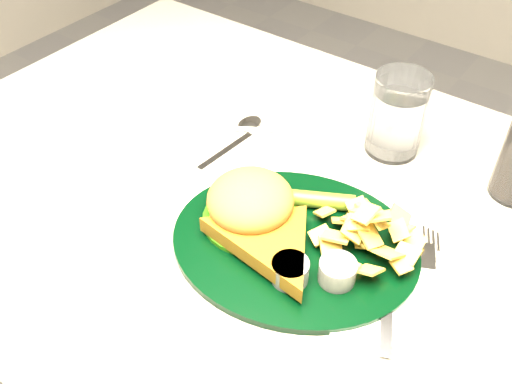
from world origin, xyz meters
TOP-DOWN VIEW (x-y plane):
  - table at (0.00, 0.00)m, footprint 1.20×0.80m
  - dinner_plate at (0.06, -0.06)m, footprint 0.39×0.35m
  - water_glass at (0.06, 0.20)m, footprint 0.08×0.08m
  - fork_napkin at (0.19, -0.06)m, footprint 0.21×0.23m
  - spoon at (-0.14, 0.04)m, footprint 0.05×0.16m
  - wrapped_straw at (-0.14, 0.11)m, footprint 0.23×0.19m

SIDE VIEW (x-z plane):
  - table at x=0.00m, z-range 0.00..0.75m
  - wrapped_straw at x=-0.14m, z-range 0.75..0.76m
  - spoon at x=-0.14m, z-range 0.75..0.76m
  - fork_napkin at x=0.19m, z-range 0.75..0.76m
  - dinner_plate at x=0.06m, z-range 0.75..0.82m
  - water_glass at x=0.06m, z-range 0.75..0.88m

